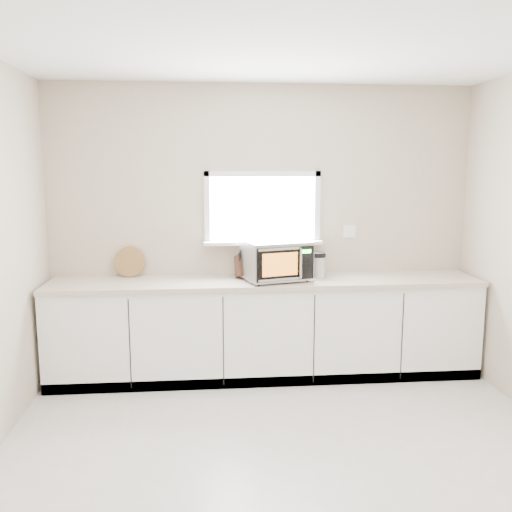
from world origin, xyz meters
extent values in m
plane|color=beige|center=(0.00, 0.00, 0.00)|extent=(4.00, 4.00, 0.00)
cube|color=#B8A592|center=(0.00, 2.00, 1.35)|extent=(4.00, 0.02, 2.70)
cube|color=white|center=(0.00, 1.99, 1.55)|extent=(1.00, 0.02, 0.60)
cube|color=white|center=(0.00, 1.92, 1.23)|extent=(1.12, 0.16, 0.03)
cube|color=white|center=(0.00, 1.97, 1.88)|extent=(1.10, 0.04, 0.05)
cube|color=white|center=(0.00, 1.97, 1.23)|extent=(1.10, 0.04, 0.05)
cube|color=white|center=(-0.53, 1.97, 1.55)|extent=(0.05, 0.04, 0.70)
cube|color=white|center=(0.53, 1.97, 1.55)|extent=(0.05, 0.04, 0.70)
cube|color=white|center=(0.85, 1.99, 1.32)|extent=(0.12, 0.01, 0.12)
cube|color=white|center=(0.00, 1.70, 0.44)|extent=(3.92, 0.60, 0.88)
cube|color=beige|center=(0.00, 1.69, 0.90)|extent=(3.92, 0.64, 0.04)
cylinder|color=black|center=(-0.09, 1.44, 0.93)|extent=(0.03, 0.03, 0.02)
cylinder|color=black|center=(-0.18, 1.76, 0.93)|extent=(0.03, 0.03, 0.02)
cylinder|color=black|center=(0.36, 1.57, 0.93)|extent=(0.03, 0.03, 0.02)
cylinder|color=black|center=(0.27, 1.89, 0.93)|extent=(0.03, 0.03, 0.02)
cube|color=#B5B8BD|center=(0.09, 1.67, 1.10)|extent=(0.65, 0.56, 0.34)
cube|color=black|center=(0.15, 1.46, 1.10)|extent=(0.52, 0.16, 0.30)
cube|color=orange|center=(0.10, 1.43, 1.10)|extent=(0.32, 0.09, 0.20)
cylinder|color=silver|center=(0.29, 1.47, 1.10)|extent=(0.02, 0.02, 0.26)
cube|color=black|center=(0.33, 1.50, 1.10)|extent=(0.13, 0.04, 0.29)
cube|color=#19FF33|center=(0.34, 1.50, 1.21)|extent=(0.09, 0.03, 0.03)
cube|color=silver|center=(0.09, 1.67, 1.28)|extent=(0.65, 0.56, 0.01)
cube|color=#402116|center=(-0.22, 1.79, 1.03)|extent=(0.12, 0.20, 0.22)
cube|color=black|center=(-0.24, 1.74, 1.12)|extent=(0.02, 0.04, 0.08)
cube|color=black|center=(-0.21, 1.75, 1.13)|extent=(0.02, 0.04, 0.08)
cube|color=black|center=(-0.19, 1.75, 1.11)|extent=(0.02, 0.04, 0.08)
cube|color=black|center=(-0.23, 1.75, 1.15)|extent=(0.02, 0.04, 0.08)
cube|color=black|center=(-0.20, 1.75, 1.15)|extent=(0.02, 0.04, 0.08)
cylinder|color=olive|center=(-1.25, 1.94, 1.06)|extent=(0.28, 0.07, 0.28)
cylinder|color=#B5B8BD|center=(0.50, 1.74, 1.02)|extent=(0.14, 0.14, 0.19)
cylinder|color=black|center=(0.50, 1.74, 1.14)|extent=(0.14, 0.14, 0.05)
camera|label=1|loc=(-0.53, -3.13, 1.93)|focal=38.00mm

